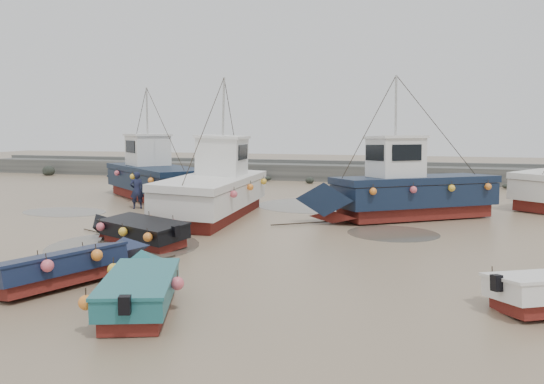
% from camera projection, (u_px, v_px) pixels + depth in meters
% --- Properties ---
extents(ground, '(120.00, 120.00, 0.00)m').
position_uv_depth(ground, '(220.00, 239.00, 19.23)').
color(ground, '#937B5F').
rests_on(ground, ground).
extents(seawall, '(60.00, 4.92, 1.50)m').
position_uv_depth(seawall, '(329.00, 172.00, 40.10)').
color(seawall, '#60615C').
rests_on(seawall, ground).
extents(puddle_a, '(5.17, 5.17, 0.01)m').
position_uv_depth(puddle_a, '(124.00, 246.00, 18.04)').
color(puddle_a, '#575145').
rests_on(puddle_a, ground).
extents(puddle_b, '(3.48, 3.48, 0.01)m').
position_uv_depth(puddle_b, '(393.00, 233.00, 20.17)').
color(puddle_b, '#575145').
rests_on(puddle_b, ground).
extents(puddle_c, '(4.21, 4.21, 0.01)m').
position_uv_depth(puddle_c, '(64.00, 212.00, 25.27)').
color(puddle_c, '#575145').
rests_on(puddle_c, ground).
extents(puddle_d, '(5.62, 5.62, 0.01)m').
position_uv_depth(puddle_d, '(311.00, 205.00, 27.41)').
color(puddle_d, '#575145').
rests_on(puddle_d, ground).
extents(dinghy_1, '(3.02, 5.46, 1.43)m').
position_uv_depth(dinghy_1, '(71.00, 262.00, 13.71)').
color(dinghy_1, maroon).
rests_on(dinghy_1, ground).
extents(dinghy_2, '(2.64, 5.16, 1.43)m').
position_uv_depth(dinghy_2, '(142.00, 283.00, 11.84)').
color(dinghy_2, maroon).
rests_on(dinghy_2, ground).
extents(dinghy_4, '(5.46, 3.05, 1.43)m').
position_uv_depth(dinghy_4, '(138.00, 228.00, 18.42)').
color(dinghy_4, maroon).
rests_on(dinghy_4, ground).
extents(cabin_boat_0, '(9.82, 8.44, 6.22)m').
position_uv_depth(cabin_boat_0, '(151.00, 175.00, 30.11)').
color(cabin_boat_0, maroon).
rests_on(cabin_boat_0, ground).
extents(cabin_boat_1, '(3.52, 11.41, 6.22)m').
position_uv_depth(cabin_boat_1, '(218.00, 188.00, 24.04)').
color(cabin_boat_1, maroon).
rests_on(cabin_boat_1, ground).
extents(cabin_boat_2, '(9.27, 6.90, 6.22)m').
position_uv_depth(cabin_boat_2, '(402.00, 189.00, 23.28)').
color(cabin_boat_2, maroon).
rests_on(cabin_boat_2, ground).
extents(person, '(0.80, 0.76, 1.84)m').
position_uv_depth(person, '(137.00, 209.00, 26.34)').
color(person, '#181D36').
rests_on(person, ground).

